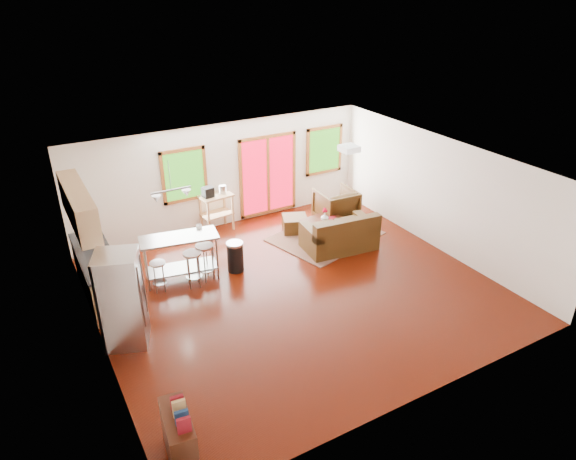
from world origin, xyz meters
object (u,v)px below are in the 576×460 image
armchair (336,204)px  ottoman (295,224)px  coffee_table (322,221)px  rug (325,236)px  kitchen_cart (215,200)px  refrigerator (122,300)px  loveseat (340,235)px  island (180,250)px

armchair → ottoman: 1.24m
coffee_table → ottoman: 0.68m
rug → kitchen_cart: kitchen_cart is taller
coffee_table → refrigerator: bearing=-160.4°
armchair → refrigerator: (-5.84, -2.25, 0.38)m
coffee_table → armchair: armchair is taller
rug → coffee_table: size_ratio=2.30×
coffee_table → refrigerator: refrigerator is taller
rug → loveseat: loveseat is taller
rug → island: island is taller
rug → ottoman: 0.82m
armchair → kitchen_cart: bearing=-16.5°
ottoman → kitchen_cart: 2.03m
armchair → island: 4.42m
refrigerator → kitchen_cart: (2.98, 3.25, -0.04)m
coffee_table → island: (-3.66, -0.33, 0.34)m
island → kitchen_cart: 2.30m
rug → loveseat: bearing=-93.9°
ottoman → kitchen_cart: kitchen_cart is taller
rug → armchair: bearing=41.5°
rug → island: (-3.64, -0.13, 0.66)m
refrigerator → kitchen_cart: size_ratio=1.44×
armchair → ottoman: (-1.20, 0.01, -0.28)m
loveseat → kitchen_cart: bearing=138.5°
armchair → island: size_ratio=0.58×
refrigerator → kitchen_cart: refrigerator is taller
coffee_table → armchair: (0.69, 0.42, 0.14)m
armchair → coffee_table: bearing=33.9°
rug → kitchen_cart: bearing=143.0°
armchair → refrigerator: bearing=23.8°
refrigerator → island: (1.49, 1.50, -0.18)m
ottoman → refrigerator: bearing=-154.0°
loveseat → coffee_table: bearing=91.9°
coffee_table → island: bearing=-174.8°
armchair → ottoman: bearing=2.4°
rug → kitchen_cart: size_ratio=2.02×
coffee_table → island: size_ratio=0.64×
loveseat → kitchen_cart: 3.15m
loveseat → ottoman: (-0.45, 1.29, -0.15)m
kitchen_cart → rug: bearing=-37.0°
island → ottoman: bearing=13.6°
rug → ottoman: bearing=128.1°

